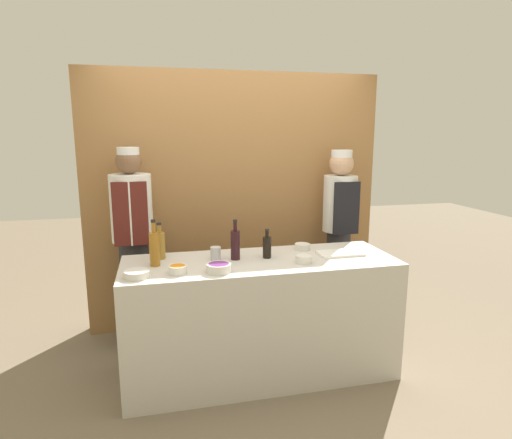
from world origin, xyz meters
The scene contains 16 objects.
ground_plane centered at (0.00, 0.00, 0.00)m, with size 14.00×14.00×0.00m, color #756651.
cabinet_wall centered at (0.00, 1.05, 1.20)m, with size 2.79×0.18×2.40m.
counter centered at (0.00, 0.00, 0.46)m, with size 2.03×0.71×0.91m.
sauce_bowl_orange centered at (-0.62, -0.18, 0.95)m, with size 0.12×0.12×0.06m.
sauce_bowl_purple centered at (-0.34, -0.21, 0.95)m, with size 0.17×0.17×0.06m.
sauce_bowl_yellow centered at (0.40, 0.20, 0.94)m, with size 0.12×0.12×0.05m.
sauce_bowl_white centered at (0.29, -0.15, 0.95)m, with size 0.12×0.12×0.06m.
sauce_bowl_brown centered at (-0.88, -0.20, 0.94)m, with size 0.17×0.17×0.05m.
cutting_board centered at (0.64, 0.00, 0.92)m, with size 0.35×0.19×0.02m.
bottle_wine centered at (-0.18, 0.06, 1.03)m, with size 0.07×0.07×0.30m.
bottle_soy centered at (0.06, 0.05, 1.00)m, with size 0.06×0.06×0.22m.
bottle_amber centered at (-0.76, 0.03, 1.05)m, with size 0.07×0.07×0.34m.
bottle_vinegar centered at (-0.73, 0.21, 1.02)m, with size 0.08×0.08×0.28m.
cup_steel centered at (-0.32, 0.08, 0.96)m, with size 0.08×0.08×0.10m.
chef_left centered at (-0.95, 0.72, 0.95)m, with size 0.35×0.35×1.73m.
chef_right centered at (0.95, 0.72, 0.94)m, with size 0.31×0.31×1.69m.
Camera 1 is at (-0.73, -2.98, 1.84)m, focal length 30.00 mm.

